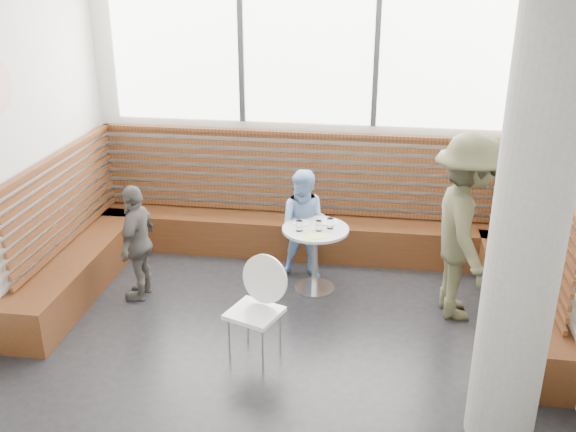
# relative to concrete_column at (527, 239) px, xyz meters

# --- Properties ---
(room) EXTENTS (5.00, 5.00, 3.20)m
(room) POSITION_rel_concrete_column_xyz_m (-1.85, 0.60, 0.00)
(room) COLOR silver
(room) RESTS_ON ground
(booth) EXTENTS (5.00, 2.50, 1.44)m
(booth) POSITION_rel_concrete_column_xyz_m (-1.85, 2.37, -1.19)
(booth) COLOR #482612
(booth) RESTS_ON ground
(concrete_column) EXTENTS (0.50, 0.50, 3.20)m
(concrete_column) POSITION_rel_concrete_column_xyz_m (0.00, 0.00, 0.00)
(concrete_column) COLOR gray
(concrete_column) RESTS_ON ground
(cafe_table) EXTENTS (0.70, 0.70, 0.72)m
(cafe_table) POSITION_rel_concrete_column_xyz_m (-1.62, 2.00, -1.09)
(cafe_table) COLOR silver
(cafe_table) RESTS_ON ground
(cafe_chair) EXTENTS (0.44, 0.43, 0.93)m
(cafe_chair) POSITION_rel_concrete_column_xyz_m (-2.01, 0.74, -1.06)
(cafe_chair) COLOR white
(cafe_chair) RESTS_ON ground
(adult_man) EXTENTS (0.82, 1.27, 1.85)m
(adult_man) POSITION_rel_concrete_column_xyz_m (-0.16, 1.72, -0.67)
(adult_man) COLOR #484930
(adult_man) RESTS_ON ground
(child_back) EXTENTS (0.63, 0.51, 1.25)m
(child_back) POSITION_rel_concrete_column_xyz_m (-1.75, 2.26, -0.98)
(child_back) COLOR #81A9E0
(child_back) RESTS_ON ground
(child_left) EXTENTS (0.32, 0.73, 1.23)m
(child_left) POSITION_rel_concrete_column_xyz_m (-3.41, 1.60, -0.98)
(child_left) COLOR #57554F
(child_left) RESTS_ON ground
(plate_near) EXTENTS (0.18, 0.18, 0.01)m
(plate_near) POSITION_rel_concrete_column_xyz_m (-1.79, 2.09, -0.88)
(plate_near) COLOR white
(plate_near) RESTS_ON cafe_table
(plate_far) EXTENTS (0.19, 0.19, 0.01)m
(plate_far) POSITION_rel_concrete_column_xyz_m (-1.50, 2.16, -0.88)
(plate_far) COLOR white
(plate_far) RESTS_ON cafe_table
(glass_left) EXTENTS (0.07, 0.07, 0.11)m
(glass_left) POSITION_rel_concrete_column_xyz_m (-1.78, 1.91, -0.83)
(glass_left) COLOR white
(glass_left) RESTS_ON cafe_table
(glass_mid) EXTENTS (0.07, 0.07, 0.11)m
(glass_mid) POSITION_rel_concrete_column_xyz_m (-1.58, 1.94, -0.83)
(glass_mid) COLOR white
(glass_mid) RESTS_ON cafe_table
(glass_right) EXTENTS (0.07, 0.07, 0.11)m
(glass_right) POSITION_rel_concrete_column_xyz_m (-1.47, 2.01, -0.83)
(glass_right) COLOR white
(glass_right) RESTS_ON cafe_table
(menu_card) EXTENTS (0.25, 0.22, 0.00)m
(menu_card) POSITION_rel_concrete_column_xyz_m (-1.61, 1.78, -0.88)
(menu_card) COLOR #A5C64C
(menu_card) RESTS_ON cafe_table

